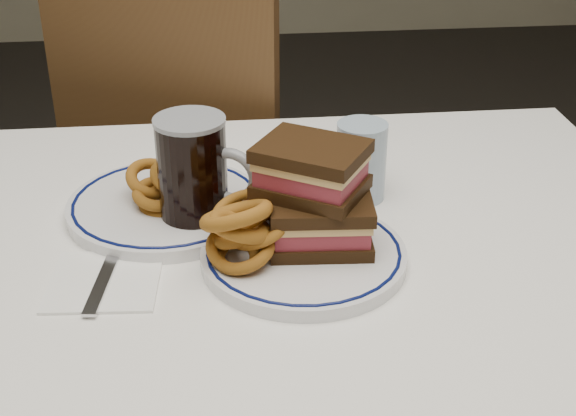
{
  "coord_description": "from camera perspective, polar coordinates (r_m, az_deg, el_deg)",
  "views": [
    {
      "loc": [
        -0.01,
        -0.91,
        1.3
      ],
      "look_at": [
        0.08,
        -0.03,
        0.82
      ],
      "focal_mm": 50.0,
      "sensor_mm": 36.0,
      "label": 1
    }
  ],
  "objects": [
    {
      "name": "onion_rings_main",
      "position": [
        0.98,
        -3.3,
        -1.54
      ],
      "size": [
        0.12,
        0.12,
        0.12
      ],
      "color": "brown",
      "rests_on": "main_plate"
    },
    {
      "name": "main_plate",
      "position": [
        1.02,
        1.11,
        -3.35
      ],
      "size": [
        0.26,
        0.26,
        0.02
      ],
      "color": "white",
      "rests_on": "dining_table"
    },
    {
      "name": "water_glass",
      "position": [
        1.16,
        5.21,
        3.34
      ],
      "size": [
        0.07,
        0.07,
        0.12
      ],
      "primitive_type": "cylinder",
      "color": "#99B0C6",
      "rests_on": "dining_table"
    },
    {
      "name": "reuben_sandwich",
      "position": [
        1.0,
        2.0,
        0.92
      ],
      "size": [
        0.16,
        0.15,
        0.13
      ],
      "color": "black",
      "rests_on": "main_plate"
    },
    {
      "name": "chair_far",
      "position": [
        1.77,
        -6.77,
        3.47
      ],
      "size": [
        0.61,
        0.61,
        1.01
      ],
      "color": "#402714",
      "rests_on": "floor"
    },
    {
      "name": "far_plate",
      "position": [
        1.14,
        -8.65,
        0.18
      ],
      "size": [
        0.28,
        0.28,
        0.02
      ],
      "color": "white",
      "rests_on": "dining_table"
    },
    {
      "name": "ketchup_ramekin",
      "position": [
        1.07,
        -2.17,
        -0.24
      ],
      "size": [
        0.05,
        0.05,
        0.03
      ],
      "color": "white",
      "rests_on": "main_plate"
    },
    {
      "name": "napkin_fork",
      "position": [
        1.01,
        -12.88,
        -4.94
      ],
      "size": [
        0.14,
        0.18,
        0.01
      ],
      "color": "white",
      "rests_on": "dining_table"
    },
    {
      "name": "beer_mug",
      "position": [
        1.07,
        -6.65,
        2.51
      ],
      "size": [
        0.14,
        0.09,
        0.16
      ],
      "color": "black",
      "rests_on": "dining_table"
    },
    {
      "name": "onion_rings_far",
      "position": [
        1.13,
        -8.85,
        1.48
      ],
      "size": [
        0.12,
        0.11,
        0.08
      ],
      "color": "brown",
      "rests_on": "far_plate"
    },
    {
      "name": "dining_table",
      "position": [
        1.12,
        -4.4,
        -7.3
      ],
      "size": [
        1.27,
        0.87,
        0.75
      ],
      "color": "white",
      "rests_on": "floor"
    }
  ]
}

